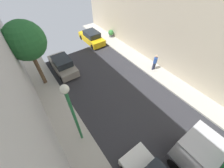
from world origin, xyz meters
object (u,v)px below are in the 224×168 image
Objects in this scene: pedestrian at (155,62)px; parked_car_right_2 at (92,37)px; potted_plant_1 at (111,33)px; parked_car_left_3 at (63,65)px; lamp_post at (72,109)px; street_tree_0 at (25,41)px.

parked_car_right_2 is at bearing 104.46° from pedestrian.
parked_car_left_3 is at bearing -160.64° from potted_plant_1.
parked_car_right_2 is at bearing 171.75° from potted_plant_1.
parked_car_left_3 is at bearing 76.25° from lamp_post.
parked_car_left_3 is at bearing 144.00° from pedestrian.
lamp_post reaches higher than parked_car_right_2.
parked_car_left_3 is 0.72× the size of street_tree_0.
lamp_post is (-9.60, -2.17, 2.55)m from pedestrian.
potted_plant_1 is at bearing 19.43° from street_tree_0.
street_tree_0 reaches higher than parked_car_right_2.
parked_car_left_3 is 8.50m from lamp_post.
street_tree_0 is at bearing 154.24° from pedestrian.
pedestrian is at bearing -36.00° from parked_car_left_3.
parked_car_right_2 is at bearing 31.53° from parked_car_left_3.
pedestrian is at bearing -93.75° from potted_plant_1.
lamp_post is at bearing -87.24° from street_tree_0.
parked_car_left_3 is 8.75m from potted_plant_1.
street_tree_0 reaches higher than potted_plant_1.
parked_car_right_2 is 13.58m from lamp_post.
street_tree_0 is at bearing 92.76° from lamp_post.
street_tree_0 is at bearing -160.32° from parked_car_left_3.
parked_car_left_3 and parked_car_right_2 have the same top height.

